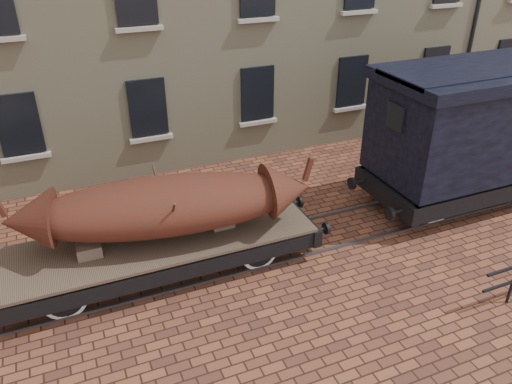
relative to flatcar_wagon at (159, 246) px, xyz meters
name	(u,v)px	position (x,y,z in m)	size (l,w,h in m)	color
ground	(297,239)	(3.45, 0.00, -0.73)	(90.00, 90.00, 0.00)	#502B21
rail_track	(297,238)	(3.45, 0.00, -0.70)	(30.00, 1.52, 0.06)	#59595E
flatcar_wagon	(159,246)	(0.00, 0.00, 0.00)	(7.75, 2.10, 1.17)	brown
iron_boat	(165,205)	(0.22, 0.00, 1.00)	(6.57, 2.64, 1.58)	#581E12
goods_van	(493,117)	(9.20, 0.00, 1.69)	(7.47, 2.72, 3.86)	black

